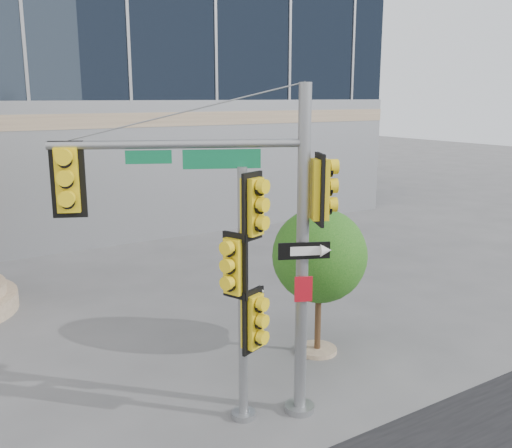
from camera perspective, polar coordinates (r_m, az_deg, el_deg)
ground at (r=12.69m, az=3.32°, el=-16.38°), size 120.00×120.00×0.00m
main_signal_pole at (r=10.40m, az=-1.50°, el=0.51°), size 4.63×2.46×6.40m
secondary_signal_pole at (r=10.49m, az=-1.04°, el=-5.44°), size 0.93×0.66×4.93m
street_tree at (r=13.68m, az=6.45°, el=-3.49°), size 2.31×2.26×3.60m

